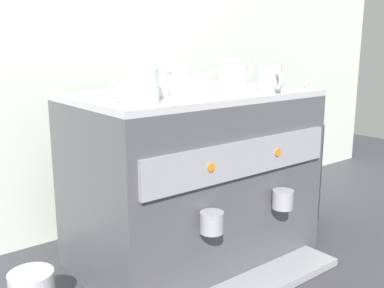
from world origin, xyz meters
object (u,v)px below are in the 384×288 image
ceramic_bowl_1 (142,88)px  ceramic_bowl_0 (193,81)px  ceramic_cup_3 (179,77)px  ceramic_cup_0 (231,79)px  coffee_grinder (300,155)px  ceramic_cup_1 (141,86)px  ceramic_cup_2 (231,71)px  ceramic_bowl_2 (187,87)px  ceramic_cup_4 (271,79)px  espresso_machine (193,178)px

ceramic_bowl_1 → ceramic_bowl_0: bearing=21.3°
ceramic_cup_3 → ceramic_bowl_0: ceramic_cup_3 is taller
ceramic_cup_3 → ceramic_bowl_1: size_ratio=0.78×
ceramic_cup_0 → coffee_grinder: size_ratio=0.21×
ceramic_cup_0 → coffee_grinder: (0.42, 0.09, -0.29)m
ceramic_cup_1 → ceramic_cup_2: bearing=24.7°
ceramic_bowl_0 → ceramic_bowl_2: 0.18m
ceramic_cup_2 → ceramic_cup_4: size_ratio=1.03×
ceramic_cup_1 → ceramic_bowl_2: size_ratio=1.20×
ceramic_cup_0 → ceramic_cup_4: 0.11m
ceramic_bowl_0 → espresso_machine: bearing=-129.1°
ceramic_cup_1 → ceramic_cup_3: 0.27m
ceramic_bowl_1 → coffee_grinder: bearing=1.4°
ceramic_bowl_1 → espresso_machine: bearing=3.2°
ceramic_cup_0 → ceramic_bowl_0: bearing=90.6°
ceramic_cup_3 → espresso_machine: bearing=-73.1°
ceramic_cup_1 → ceramic_cup_4: (0.39, -0.02, -0.00)m
coffee_grinder → ceramic_cup_4: bearing=-156.3°
espresso_machine → ceramic_cup_0: ceramic_cup_0 is taller
ceramic_cup_3 → ceramic_cup_0: bearing=-56.3°
espresso_machine → ceramic_cup_3: size_ratio=6.62×
ceramic_cup_4 → ceramic_cup_0: bearing=146.0°
ceramic_cup_1 → ceramic_bowl_0: size_ratio=1.19×
ceramic_cup_3 → coffee_grinder: (0.50, -0.04, -0.29)m
ceramic_cup_1 → coffee_grinder: size_ratio=0.23×
ceramic_cup_4 → ceramic_bowl_1: 0.35m
ceramic_cup_3 → coffee_grinder: bearing=-4.2°
ceramic_cup_0 → ceramic_cup_4: ceramic_cup_0 is taller
ceramic_bowl_1 → ceramic_cup_1: bearing=-123.4°
ceramic_bowl_2 → coffee_grinder: bearing=5.7°
ceramic_cup_3 → coffee_grinder: 0.58m
espresso_machine → ceramic_cup_2: size_ratio=6.54×
ceramic_bowl_1 → ceramic_cup_3: bearing=19.0°
ceramic_cup_0 → ceramic_bowl_1: bearing=163.7°
ceramic_cup_2 → ceramic_bowl_0: bearing=-171.9°
espresso_machine → ceramic_cup_2: (0.24, 0.11, 0.29)m
ceramic_bowl_0 → ceramic_cup_1: bearing=-147.2°
coffee_grinder → ceramic_cup_3: bearing=175.8°
ceramic_bowl_1 → ceramic_bowl_2: (0.11, -0.04, -0.00)m
ceramic_cup_0 → ceramic_cup_2: 0.26m
ceramic_cup_2 → ceramic_cup_4: ceramic_cup_2 is taller
ceramic_cup_0 → ceramic_cup_1: bearing=-173.3°
espresso_machine → ceramic_cup_2: 0.39m
ceramic_cup_4 → ceramic_bowl_1: bearing=158.4°
ceramic_cup_3 → ceramic_bowl_2: (-0.04, -0.09, -0.02)m
espresso_machine → ceramic_bowl_2: size_ratio=7.16×
ceramic_cup_1 → ceramic_bowl_1: bearing=56.6°
ceramic_cup_3 → coffee_grinder: ceramic_cup_3 is taller
ceramic_cup_4 → ceramic_bowl_1: (-0.33, 0.13, -0.01)m
ceramic_cup_0 → ceramic_bowl_1: 0.25m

